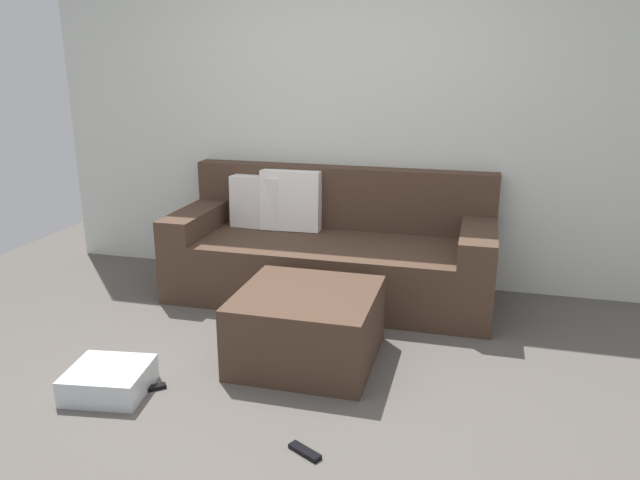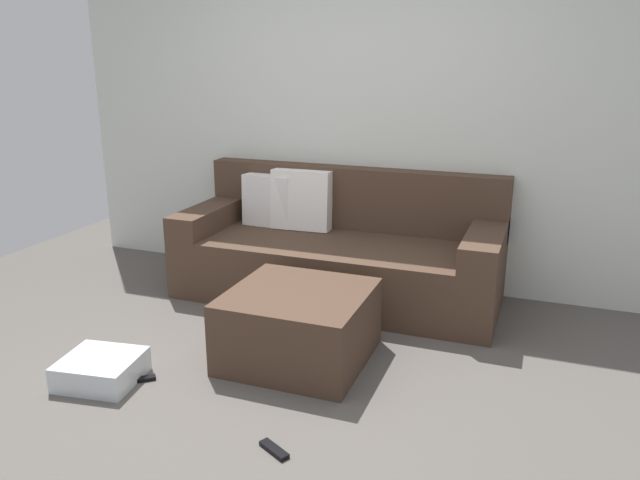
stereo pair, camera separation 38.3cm
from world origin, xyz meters
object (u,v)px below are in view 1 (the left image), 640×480
at_px(couch_sectional, 330,253).
at_px(ottoman, 307,326).
at_px(remote_by_storage_bin, 153,388).
at_px(remote_near_ottoman, 305,452).
at_px(storage_bin, 109,380).

relative_size(couch_sectional, ottoman, 2.95).
xyz_separation_m(ottoman, remote_by_storage_bin, (-0.71, -0.56, -0.20)).
distance_m(remote_near_ottoman, remote_by_storage_bin, 1.00).
xyz_separation_m(remote_near_ottoman, remote_by_storage_bin, (-0.95, 0.33, 0.00)).
distance_m(ottoman, storage_bin, 1.13).
bearing_deg(ottoman, remote_by_storage_bin, -141.74).
bearing_deg(remote_by_storage_bin, ottoman, -2.40).
distance_m(storage_bin, remote_near_ottoman, 1.19).
relative_size(couch_sectional, remote_near_ottoman, 13.64).
height_order(remote_near_ottoman, remote_by_storage_bin, same).
bearing_deg(remote_near_ottoman, ottoman, 133.77).
distance_m(ottoman, remote_by_storage_bin, 0.92).
height_order(couch_sectional, storage_bin, couch_sectional).
bearing_deg(remote_by_storage_bin, storage_bin, 159.79).
bearing_deg(remote_by_storage_bin, couch_sectional, 29.58).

